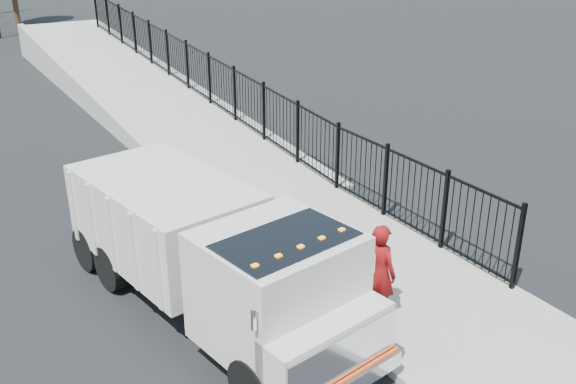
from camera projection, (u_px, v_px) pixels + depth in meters
ground at (307, 297)px, 12.64m from camera, size 120.00×120.00×0.00m
sidewalk at (451, 315)px, 11.97m from camera, size 3.55×12.00×0.12m
curb at (370, 347)px, 11.04m from camera, size 0.30×12.00×0.16m
ramp at (138, 100)px, 26.20m from camera, size 3.95×24.06×3.19m
iron_fence at (210, 95)px, 23.39m from camera, size 0.10×28.00×1.80m
truck at (212, 251)px, 11.49m from camera, size 3.40×7.45×2.46m
worker at (380, 272)px, 11.48m from camera, size 0.58×0.76×1.86m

